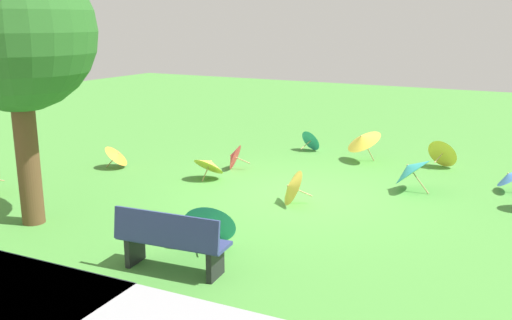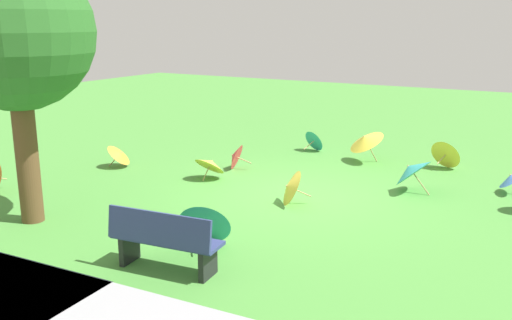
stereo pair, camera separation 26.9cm
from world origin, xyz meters
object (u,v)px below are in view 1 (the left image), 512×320
Objects in this scene: parasol_blue_1 at (510,176)px; parasol_yellow_0 at (444,152)px; parasol_yellow_1 at (210,164)px; parasol_teal_2 at (210,222)px; shade_tree at (15,34)px; parasol_yellow_3 at (291,187)px; parasol_red_0 at (233,156)px; parasol_teal_0 at (312,139)px; parasol_teal_1 at (410,169)px; park_bench at (171,241)px; parasol_yellow_2 at (363,139)px; parasol_orange_3 at (117,155)px.

parasol_yellow_0 is at bearing -42.66° from parasol_blue_1.
parasol_teal_2 is (-2.08, 3.17, 0.05)m from parasol_yellow_1.
shade_tree reaches higher than parasol_yellow_3.
parasol_teal_2 reaches higher than parasol_red_0.
parasol_teal_1 reaches higher than parasol_teal_0.
parasol_blue_1 is 0.74× the size of parasol_teal_1.
park_bench is at bearing 59.39° from parasol_blue_1.
shade_tree is 9.58m from parasol_blue_1.
shade_tree is 5.40m from parasol_yellow_3.
parasol_red_0 is 0.75× the size of parasol_teal_1.
parasol_yellow_3 reaches higher than parasol_red_0.
park_bench is 4.73m from parasol_yellow_1.
parasol_teal_0 is at bearing -37.76° from parasol_teal_1.
parasol_teal_2 reaches higher than parasol_yellow_3.
parasol_teal_0 is 0.89× the size of parasol_yellow_1.
parasol_teal_1 is at bearing -163.32° from parasol_yellow_1.
parasol_yellow_2 is at bearing -117.79° from shade_tree.
park_bench reaches higher than parasol_yellow_3.
parasol_yellow_1 is 0.84× the size of parasol_teal_2.
parasol_yellow_0 is 3.44m from parasol_teal_0.
parasol_yellow_1 is at bearing -107.33° from shade_tree.
parasol_yellow_0 reaches higher than parasol_yellow_3.
shade_tree is 8.25m from parasol_teal_0.
parasol_teal_0 is (3.43, -0.15, -0.06)m from parasol_yellow_0.
shade_tree reaches higher than parasol_teal_2.
parasol_teal_1 is (-1.94, -5.44, 0.00)m from park_bench.
parasol_blue_1 is 0.84× the size of parasol_yellow_1.
parasol_blue_1 is 0.71× the size of parasol_teal_2.
parasol_yellow_3 reaches higher than parasol_yellow_1.
park_bench reaches higher than parasol_yellow_2.
parasol_yellow_3 is at bearing 48.00° from parasol_teal_1.
parasol_yellow_2 is (3.42, -1.00, 0.24)m from parasol_blue_1.
parasol_yellow_2 is (1.85, 0.44, 0.22)m from parasol_yellow_0.
park_bench reaches higher than parasol_red_0.
parasol_teal_1 is (-5.23, -4.98, -2.71)m from shade_tree.
parasol_yellow_2 reaches higher than parasol_blue_1.
parasol_yellow_3 is at bearing 38.60° from parasol_blue_1.
parasol_yellow_3 is at bearing -139.00° from shade_tree.
parasol_teal_0 is 0.90× the size of parasol_orange_3.
shade_tree reaches higher than parasol_teal_0.
parasol_yellow_0 is at bearing -150.88° from parasol_orange_3.
parasol_teal_2 is (1.99, 4.38, -0.07)m from parasol_teal_1.
parasol_yellow_0 is at bearing -149.39° from parasol_red_0.
parasol_blue_1 is at bearing -120.61° from park_bench.
parasol_blue_1 is 0.85× the size of parasol_orange_3.
parasol_blue_1 is 2.01m from parasol_teal_1.
park_bench reaches higher than parasol_teal_2.
park_bench is 5.78m from parasol_teal_1.
park_bench is at bearing 87.46° from parasol_yellow_2.
parasol_yellow_0 is 2.13m from parasol_blue_1.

